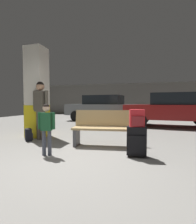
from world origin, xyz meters
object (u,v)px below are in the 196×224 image
Objects in this scene: bench at (105,128)px; backpack_dark_floor at (29,135)px; adult at (41,104)px; parked_car_far at (102,107)px; structural_pillar at (37,93)px; suitcase at (137,141)px; child at (46,124)px; backpack_bright at (137,118)px; parked_car_near at (173,109)px.

backpack_dark_floor is at bearing -179.97° from bench.
parked_car_far is at bearing 85.10° from adult.
suitcase is at bearing -22.98° from structural_pillar.
backpack_dark_floor is 0.08× the size of parked_car_far.
adult is (-0.99, 1.32, 0.39)m from child.
adult is 0.39× the size of parked_car_far.
backpack_dark_floor is (-0.26, -0.22, -0.87)m from adult.
structural_pillar is at bearing 157.02° from suitcase.
backpack_bright is at bearing -22.97° from structural_pillar.
parked_car_near is (1.36, 4.92, 0.48)m from suitcase.
suitcase is at bearing -105.43° from parked_car_near.
parked_car_far is (-2.30, 6.56, 0.03)m from backpack_bright.
structural_pillar reaches higher than backpack_dark_floor.
bench is 1.10m from suitcase.
child is 0.63× the size of adult.
bench is 1.49m from child.
parked_car_near is at bearing 43.55° from backpack_dark_floor.
child is 0.25× the size of parked_car_far.
structural_pillar is at bearing 128.68° from child.
parked_car_far is at bearing 109.29° from backpack_bright.
parked_car_near is at bearing -24.20° from parked_car_far.
backpack_bright reaches higher than suitcase.
adult is (-1.97, 0.22, 0.60)m from bench.
bench is at bearing 137.31° from suitcase.
adult is at bearing 160.92° from backpack_bright.
parked_car_near and parked_car_far have the same top height.
bench is 0.98× the size of adult.
child is at bearing -85.75° from parked_car_far.
structural_pillar is 1.36m from backpack_dark_floor.
child is at bearing -51.32° from structural_pillar.
parked_car_near is (2.16, 4.18, 0.36)m from bench.
structural_pillar is 3.57m from suitcase.
parked_car_far is (-3.65, 1.64, 0.00)m from parked_car_near.
suitcase is 0.45m from backpack_bright.
adult is at bearing 40.14° from backpack_dark_floor.
adult is at bearing 126.92° from child.
backpack_dark_floor is at bearing -136.45° from parked_car_near.
bench reaches higher than suitcase.
backpack_bright reaches higher than backpack_dark_floor.
backpack_dark_floor is at bearing -139.86° from adult.
adult is at bearing 173.66° from bench.
backpack_bright is at bearing -13.69° from backpack_dark_floor.
suitcase is at bearing 11.55° from child.
child is at bearing -131.50° from bench.
parked_car_near is at bearing 74.57° from suitcase.
structural_pillar is 5.33m from parked_car_far.
structural_pillar is 0.66× the size of parked_car_near.
parked_car_near reaches higher than suitcase.
backpack_bright is at bearing -19.08° from adult.
parked_car_far is at bearing 155.80° from parked_car_near.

